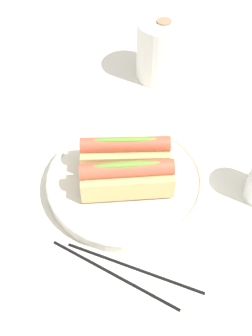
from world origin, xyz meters
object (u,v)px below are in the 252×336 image
serving_bowl (126,181)px  chopstick_far (114,274)px  hotdog_front (127,178)px  chopstick_near (134,267)px  hotdog_back (125,153)px  paper_towel_roll (162,50)px

serving_bowl → chopstick_far: 0.17m
hotdog_front → chopstick_near: 0.14m
serving_bowl → hotdog_back: bearing=95.8°
hotdog_back → hotdog_front: bearing=-84.2°
paper_towel_roll → chopstick_far: bearing=-98.2°
paper_towel_roll → chopstick_near: paper_towel_roll is taller
hotdog_front → paper_towel_roll: (0.06, 0.35, 0.01)m
paper_towel_roll → chopstick_near: (-0.04, -0.48, -0.06)m
serving_bowl → hotdog_back: size_ratio=1.79×
hotdog_front → hotdog_back: 0.06m
paper_towel_roll → chopstick_far: paper_towel_roll is taller
chopstick_near → chopstick_far: bearing=-139.1°
hotdog_front → chopstick_near: (0.02, -0.13, -0.05)m
serving_bowl → hotdog_front: hotdog_front is taller
serving_bowl → paper_towel_roll: 0.34m
hotdog_back → chopstick_far: hotdog_back is taller
hotdog_front → hotdog_back: size_ratio=1.01×
serving_bowl → chopstick_far: size_ratio=1.25×
hotdog_front → chopstick_far: bearing=-95.1°
paper_towel_roll → chopstick_far: (-0.07, -0.50, -0.06)m
hotdog_back → chopstick_far: size_ratio=0.70×
serving_bowl → hotdog_front: size_ratio=1.76×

